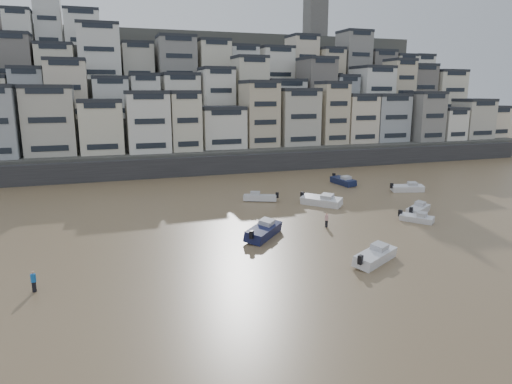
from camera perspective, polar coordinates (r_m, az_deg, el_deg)
name	(u,v)px	position (r m, az deg, el deg)	size (l,w,h in m)	color
ground	(363,382)	(27.37, 13.25, -22.16)	(400.00, 400.00, 0.00)	#90764D
harbor_wall	(226,164)	(87.85, -3.82, 3.50)	(140.00, 3.00, 3.50)	#38383A
hillside	(203,100)	(126.64, -6.61, 11.30)	(141.04, 66.00, 50.00)	#4C4C47
boat_i	(343,180)	(78.39, 10.83, 1.52)	(6.02, 1.97, 1.64)	#141D40
boat_g	(408,187)	(75.35, 18.43, 0.60)	(5.45, 1.78, 1.49)	silver
boat_d	(418,208)	(62.16, 19.60, -1.93)	(5.34, 1.75, 1.46)	silver
boat_b	(417,217)	(58.26, 19.46, -3.01)	(4.26, 1.39, 1.16)	silver
boat_a	(375,254)	(43.55, 14.68, -7.53)	(5.96, 1.95, 1.63)	silver
boat_c	(264,229)	(49.19, 0.95, -4.68)	(6.62, 2.17, 1.81)	#14193F
boat_h	(260,196)	(65.43, 0.51, -0.52)	(5.18, 1.70, 1.41)	silver
boat_e	(321,200)	(63.34, 8.17, -0.95)	(6.19, 2.03, 1.69)	silver
person_blue	(34,281)	(40.31, -26.05, -10.00)	(0.44, 0.44, 1.74)	#175EB2
person_pink	(327,220)	(53.43, 8.81, -3.47)	(0.44, 0.44, 1.74)	#D59996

